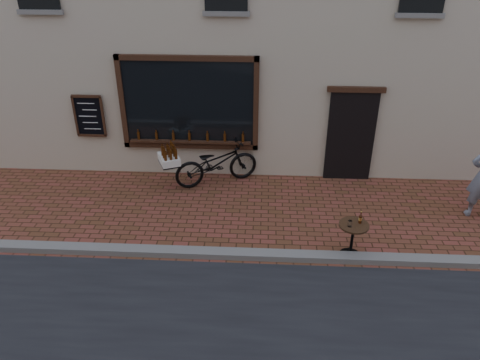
{
  "coord_description": "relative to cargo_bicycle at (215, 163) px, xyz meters",
  "views": [
    {
      "loc": [
        -0.14,
        -6.81,
        5.51
      ],
      "look_at": [
        -0.59,
        1.2,
        1.1
      ],
      "focal_mm": 35.0,
      "sensor_mm": 36.0,
      "label": 1
    }
  ],
  "objects": [
    {
      "name": "kerb",
      "position": [
        1.29,
        -2.82,
        -0.48
      ],
      "size": [
        90.0,
        0.25,
        0.12
      ],
      "primitive_type": "cube",
      "color": "slate",
      "rests_on": "ground"
    },
    {
      "name": "ground",
      "position": [
        1.29,
        -3.02,
        -0.54
      ],
      "size": [
        90.0,
        90.0,
        0.0
      ],
      "primitive_type": "plane",
      "color": "brown",
      "rests_on": "ground"
    },
    {
      "name": "bistro_table",
      "position": [
        2.83,
        -2.67,
        -0.04
      ],
      "size": [
        0.55,
        0.55,
        0.95
      ],
      "color": "black",
      "rests_on": "ground"
    },
    {
      "name": "cargo_bicycle",
      "position": [
        0.0,
        0.0,
        0.0
      ],
      "size": [
        2.4,
        1.54,
        1.14
      ],
      "rotation": [
        0.0,
        0.0,
        1.99
      ],
      "color": "black",
      "rests_on": "ground"
    }
  ]
}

